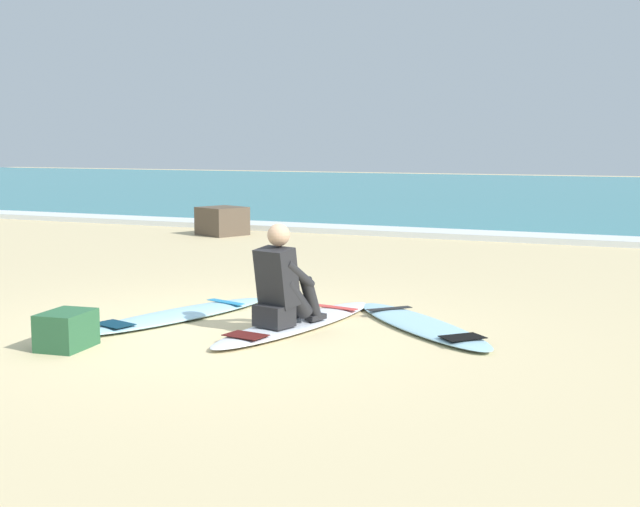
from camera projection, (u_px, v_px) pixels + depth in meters
ground_plane at (223, 330)px, 8.02m from camera, size 80.00×80.00×0.00m
sea at (560, 194)px, 28.28m from camera, size 80.00×28.00×0.10m
breaking_foam at (456, 234)px, 15.83m from camera, size 80.00×0.90×0.11m
surfboard_main at (297, 323)px, 8.16m from camera, size 0.92×2.57×0.08m
surfer_seated at (283, 286)px, 7.89m from camera, size 0.51×0.76×0.95m
surfboard_spare_near at (177, 315)px, 8.54m from camera, size 1.17×2.45×0.08m
surfboard_spare_far at (421, 325)px, 8.10m from camera, size 2.03×1.98×0.08m
shoreline_rock at (222, 221)px, 16.18m from camera, size 0.99×0.98×0.53m
beach_bag at (66, 330)px, 7.30m from camera, size 0.41×0.52×0.32m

